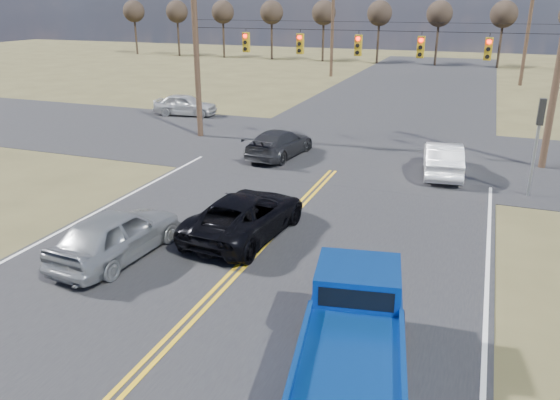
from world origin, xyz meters
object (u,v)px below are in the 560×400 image
(black_suv, at_px, (246,215))
(dgrey_car_queue, at_px, (279,143))
(pickup_truck, at_px, (353,340))
(cross_car_west, at_px, (185,105))
(silver_suv, at_px, (116,234))
(white_car_queue, at_px, (443,159))

(black_suv, relative_size, dgrey_car_queue, 1.11)
(pickup_truck, height_order, black_suv, pickup_truck)
(pickup_truck, xyz_separation_m, cross_car_west, (-17.06, 23.03, -0.25))
(cross_car_west, bearing_deg, pickup_truck, -150.73)
(cross_car_west, bearing_deg, dgrey_car_queue, -135.14)
(silver_suv, bearing_deg, black_suv, -131.24)
(black_suv, xyz_separation_m, white_car_queue, (5.50, 9.29, 0.01))
(dgrey_car_queue, distance_m, cross_car_west, 12.21)
(pickup_truck, relative_size, black_suv, 1.07)
(dgrey_car_queue, height_order, cross_car_west, cross_car_west)
(dgrey_car_queue, bearing_deg, black_suv, 111.18)
(black_suv, distance_m, white_car_queue, 10.79)
(pickup_truck, height_order, dgrey_car_queue, pickup_truck)
(silver_suv, height_order, black_suv, silver_suv)
(silver_suv, xyz_separation_m, black_suv, (2.95, 2.92, -0.06))
(silver_suv, distance_m, dgrey_car_queue, 12.45)
(silver_suv, xyz_separation_m, white_car_queue, (8.44, 12.20, -0.05))
(black_suv, distance_m, cross_car_west, 20.84)
(silver_suv, height_order, cross_car_west, silver_suv)
(dgrey_car_queue, bearing_deg, cross_car_west, -30.78)
(pickup_truck, height_order, cross_car_west, pickup_truck)
(pickup_truck, relative_size, cross_car_west, 1.32)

